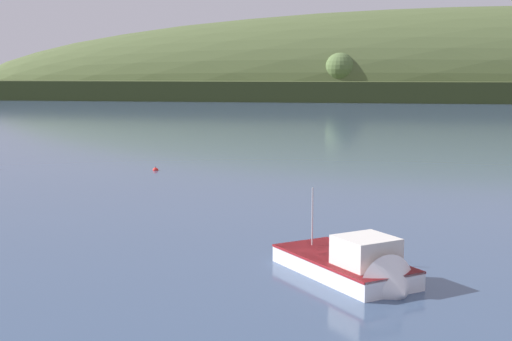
% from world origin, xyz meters
% --- Properties ---
extents(far_shoreline_hill, '(442.49, 80.78, 51.78)m').
position_xyz_m(far_shoreline_hill, '(43.68, 206.03, 0.24)').
color(far_shoreline_hill, '#35401E').
rests_on(far_shoreline_hill, ground).
extents(fishing_boat_moored, '(5.97, 6.65, 4.03)m').
position_xyz_m(fishing_boat_moored, '(8.14, 18.92, 0.35)').
color(fishing_boat_moored, white).
rests_on(fishing_boat_moored, ground).
extents(mooring_buoy_foreground, '(0.45, 0.45, 0.53)m').
position_xyz_m(mooring_buoy_foreground, '(-7.62, 45.71, 0.00)').
color(mooring_buoy_foreground, red).
rests_on(mooring_buoy_foreground, ground).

